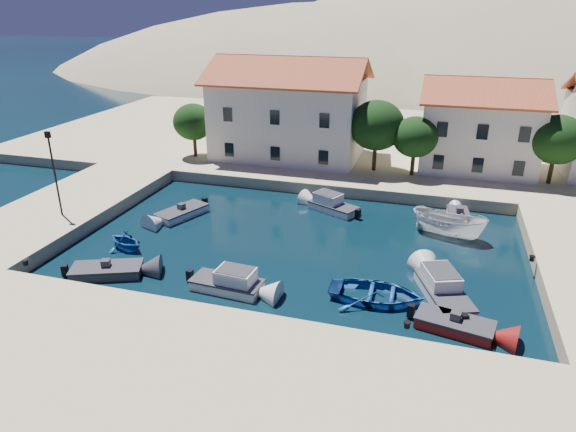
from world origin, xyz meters
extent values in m
plane|color=black|center=(0.00, 0.00, 0.00)|extent=(400.00, 400.00, 0.00)
cube|color=#C6B887|center=(0.00, -6.00, 0.50)|extent=(52.00, 12.00, 1.00)
cube|color=#C6B887|center=(-19.00, 10.00, 0.50)|extent=(8.00, 20.00, 1.00)
cube|color=#C6B887|center=(2.00, 38.00, 0.50)|extent=(80.00, 36.00, 1.00)
ellipsoid|color=#9C8E6A|center=(-10.00, 110.00, -20.00)|extent=(198.00, 126.00, 72.00)
ellipsoid|color=#9C8E6A|center=(35.00, 130.00, -25.00)|extent=(220.00, 176.00, 99.00)
cube|color=white|center=(-6.00, 28.00, 4.75)|extent=(14.00, 9.00, 7.50)
pyramid|color=brown|center=(-6.00, 28.00, 9.60)|extent=(14.70, 9.45, 2.20)
cube|color=white|center=(12.00, 29.00, 4.25)|extent=(10.00, 8.00, 6.50)
pyramid|color=brown|center=(12.00, 29.00, 8.40)|extent=(10.50, 8.40, 1.80)
cylinder|color=#382314|center=(-15.00, 25.00, 2.25)|extent=(0.36, 0.36, 2.50)
ellipsoid|color=black|center=(-15.00, 25.00, 4.50)|extent=(4.00, 4.00, 3.60)
cylinder|color=#382314|center=(3.00, 25.50, 2.50)|extent=(0.36, 0.36, 3.00)
ellipsoid|color=black|center=(3.00, 25.50, 5.20)|extent=(5.00, 5.00, 4.50)
cylinder|color=#382314|center=(6.50, 25.00, 2.25)|extent=(0.36, 0.36, 2.50)
ellipsoid|color=black|center=(6.50, 25.00, 4.50)|extent=(4.00, 4.00, 3.60)
cylinder|color=#382314|center=(18.00, 26.00, 2.38)|extent=(0.36, 0.36, 2.75)
ellipsoid|color=black|center=(18.00, 26.00, 4.85)|extent=(4.60, 4.60, 4.14)
cylinder|color=black|center=(-17.50, 8.00, 4.00)|extent=(0.14, 0.14, 6.00)
cube|color=black|center=(-17.50, 8.00, 7.00)|extent=(0.35, 0.25, 0.45)
cylinder|color=black|center=(-14.30, 0.80, 1.15)|extent=(0.36, 0.36, 0.30)
cylinder|color=black|center=(8.00, 0.80, 1.15)|extent=(0.36, 0.36, 0.30)
cylinder|color=black|center=(14.70, 10.00, 1.15)|extent=(0.36, 0.36, 0.30)
cube|color=#36353A|center=(-10.09, 2.63, 0.25)|extent=(4.48, 3.24, 0.90)
cube|color=#36353A|center=(-10.09, 2.63, 0.58)|extent=(4.59, 3.31, 0.10)
cube|color=#36353A|center=(-10.09, 2.63, 0.80)|extent=(0.65, 0.65, 0.50)
cube|color=silver|center=(-2.38, 3.15, 0.25)|extent=(4.19, 2.02, 0.90)
cube|color=#36353A|center=(-2.38, 3.15, 0.58)|extent=(4.29, 2.06, 0.10)
cube|color=silver|center=(-2.38, 3.15, 0.95)|extent=(2.26, 1.63, 0.90)
imported|color=#1B4A95|center=(6.10, 4.50, 0.00)|extent=(5.37, 3.89, 1.10)
cube|color=maroon|center=(10.29, 2.79, 0.25)|extent=(4.02, 2.41, 0.90)
cube|color=#36353A|center=(10.29, 2.79, 0.58)|extent=(4.12, 2.46, 0.10)
cube|color=#36353A|center=(10.29, 2.79, 0.80)|extent=(0.59, 0.59, 0.50)
cube|color=silver|center=(9.71, 5.76, 0.25)|extent=(3.53, 5.12, 0.90)
cube|color=#36353A|center=(9.71, 5.76, 0.58)|extent=(3.60, 5.24, 0.10)
cube|color=silver|center=(9.71, 5.76, 0.95)|extent=(2.44, 2.94, 0.90)
imported|color=silver|center=(9.84, 14.57, 0.00)|extent=(5.68, 3.50, 2.05)
cube|color=silver|center=(10.63, 17.77, 0.25)|extent=(1.85, 3.33, 0.90)
cube|color=#36353A|center=(10.63, 17.77, 0.58)|extent=(1.89, 3.40, 0.10)
cube|color=#36353A|center=(10.63, 17.77, 0.80)|extent=(0.56, 0.56, 0.50)
imported|color=#1B4A95|center=(-11.05, 6.19, 0.00)|extent=(3.57, 3.32, 1.53)
cube|color=silver|center=(-10.09, 12.42, 0.25)|extent=(3.18, 4.48, 0.90)
cube|color=#36353A|center=(-10.09, 12.42, 0.58)|extent=(3.25, 4.58, 0.10)
cube|color=#36353A|center=(-10.09, 12.42, 0.80)|extent=(0.65, 0.65, 0.50)
cube|color=silver|center=(1.04, 16.80, 0.25)|extent=(4.30, 3.25, 0.90)
cube|color=#36353A|center=(1.04, 16.80, 0.58)|extent=(4.40, 3.32, 0.10)
cube|color=silver|center=(1.04, 16.80, 0.95)|extent=(2.52, 2.21, 0.90)
camera|label=1|loc=(8.43, -20.67, 15.48)|focal=32.00mm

